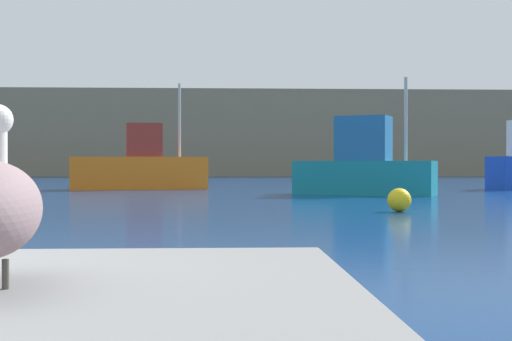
{
  "coord_description": "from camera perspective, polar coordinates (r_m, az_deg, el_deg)",
  "views": [
    {
      "loc": [
        2.15,
        -3.42,
        1.07
      ],
      "look_at": [
        3.31,
        21.69,
        0.87
      ],
      "focal_mm": 49.46,
      "sensor_mm": 36.0,
      "label": 1
    }
  ],
  "objects": [
    {
      "name": "hillside_backdrop",
      "position": [
        73.57,
        -4.31,
        2.77
      ],
      "size": [
        140.0,
        18.0,
        8.09
      ],
      "primitive_type": "cube",
      "color": "#7F755B",
      "rests_on": "ground"
    },
    {
      "name": "fishing_boat_orange",
      "position": [
        31.51,
        -9.34,
        0.29
      ],
      "size": [
        6.1,
        2.63,
        4.71
      ],
      "rotation": [
        0.0,
        0.0,
        0.16
      ],
      "color": "orange",
      "rests_on": "ground"
    },
    {
      "name": "fishing_boat_teal",
      "position": [
        25.41,
        8.73,
        0.35
      ],
      "size": [
        5.1,
        3.45,
        4.13
      ],
      "rotation": [
        0.0,
        0.0,
        -0.44
      ],
      "color": "teal",
      "rests_on": "ground"
    },
    {
      "name": "mooring_buoy",
      "position": [
        16.45,
        11.51,
        -2.35
      ],
      "size": [
        0.54,
        0.54,
        0.54
      ],
      "primitive_type": "sphere",
      "color": "yellow",
      "rests_on": "ground"
    }
  ]
}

